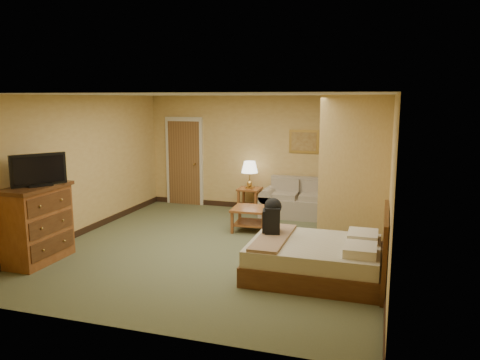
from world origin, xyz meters
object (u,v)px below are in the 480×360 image
at_px(loveseat, 299,204).
at_px(dresser, 37,224).
at_px(bed, 319,258).
at_px(coffee_table, 251,214).

height_order(loveseat, dresser, dresser).
bearing_deg(dresser, bed, 8.93).
xyz_separation_m(loveseat, dresser, (-3.40, -4.04, 0.34)).
bearing_deg(dresser, loveseat, 49.89).
relative_size(loveseat, bed, 0.86).
relative_size(loveseat, dresser, 1.36).
distance_m(loveseat, dresser, 5.29).
relative_size(coffee_table, bed, 0.39).
bearing_deg(bed, coffee_table, 128.54).
bearing_deg(bed, loveseat, 104.97).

